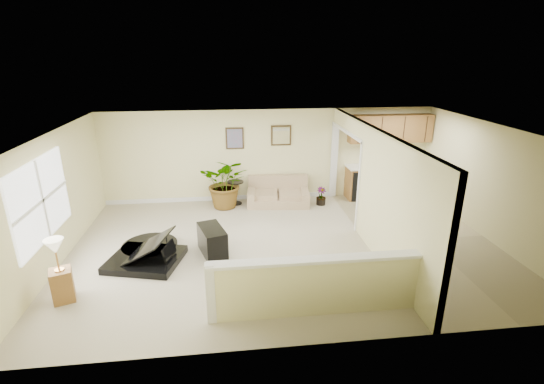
{
  "coord_description": "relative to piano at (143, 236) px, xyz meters",
  "views": [
    {
      "loc": [
        -1.18,
        -7.44,
        3.93
      ],
      "look_at": [
        -0.25,
        0.4,
        1.11
      ],
      "focal_mm": 26.0,
      "sensor_mm": 36.0,
      "label": 1
    }
  ],
  "objects": [
    {
      "name": "floor",
      "position": [
        2.88,
        0.22,
        -0.53
      ],
      "size": [
        9.0,
        9.0,
        0.0
      ],
      "primitive_type": "plane",
      "color": "tan",
      "rests_on": "ground"
    },
    {
      "name": "back_wall",
      "position": [
        2.88,
        3.22,
        0.72
      ],
      "size": [
        9.0,
        0.04,
        2.5
      ],
      "primitive_type": "cube",
      "color": "beige",
      "rests_on": "floor"
    },
    {
      "name": "front_wall",
      "position": [
        2.88,
        -2.78,
        0.72
      ],
      "size": [
        9.0,
        0.04,
        2.5
      ],
      "primitive_type": "cube",
      "color": "beige",
      "rests_on": "floor"
    },
    {
      "name": "left_wall",
      "position": [
        -1.62,
        0.22,
        0.72
      ],
      "size": [
        0.04,
        6.0,
        2.5
      ],
      "primitive_type": "cube",
      "color": "beige",
      "rests_on": "floor"
    },
    {
      "name": "right_wall",
      "position": [
        7.38,
        0.22,
        0.72
      ],
      "size": [
        0.04,
        6.0,
        2.5
      ],
      "primitive_type": "cube",
      "color": "beige",
      "rests_on": "floor"
    },
    {
      "name": "ceiling",
      "position": [
        2.88,
        0.22,
        1.97
      ],
      "size": [
        9.0,
        6.0,
        0.04
      ],
      "primitive_type": "cube",
      "color": "silver",
      "rests_on": "back_wall"
    },
    {
      "name": "kitchen_vinyl",
      "position": [
        6.03,
        0.22,
        -0.52
      ],
      "size": [
        2.7,
        6.0,
        0.01
      ],
      "primitive_type": "cube",
      "color": "tan",
      "rests_on": "floor"
    },
    {
      "name": "interior_partition",
      "position": [
        4.68,
        0.47,
        0.69
      ],
      "size": [
        0.18,
        5.99,
        2.5
      ],
      "color": "beige",
      "rests_on": "floor"
    },
    {
      "name": "pony_half_wall",
      "position": [
        2.96,
        -2.08,
        -0.01
      ],
      "size": [
        3.42,
        0.22,
        1.0
      ],
      "color": "beige",
      "rests_on": "floor"
    },
    {
      "name": "left_window",
      "position": [
        -1.6,
        -0.28,
        0.92
      ],
      "size": [
        0.05,
        2.15,
        1.45
      ],
      "primitive_type": "cube",
      "color": "white",
      "rests_on": "left_wall"
    },
    {
      "name": "wall_art_left",
      "position": [
        1.93,
        3.19,
        1.22
      ],
      "size": [
        0.48,
        0.04,
        0.58
      ],
      "color": "#382914",
      "rests_on": "back_wall"
    },
    {
      "name": "wall_mirror",
      "position": [
        3.18,
        3.19,
        1.27
      ],
      "size": [
        0.55,
        0.04,
        0.55
      ],
      "color": "#382914",
      "rests_on": "back_wall"
    },
    {
      "name": "kitchen_cabinets",
      "position": [
        6.07,
        2.95,
        0.34
      ],
      "size": [
        2.36,
        0.65,
        2.33
      ],
      "color": "olive",
      "rests_on": "floor"
    },
    {
      "name": "piano",
      "position": [
        0.0,
        0.0,
        0.0
      ],
      "size": [
        1.79,
        1.8,
        1.27
      ],
      "rotation": [
        0.0,
        0.0,
        -0.26
      ],
      "color": "black",
      "rests_on": "floor"
    },
    {
      "name": "piano_bench",
      "position": [
        1.34,
        0.12,
        -0.25
      ],
      "size": [
        0.66,
        0.93,
        0.56
      ],
      "primitive_type": "cube",
      "rotation": [
        0.0,
        0.0,
        0.3
      ],
      "color": "black",
      "rests_on": "floor"
    },
    {
      "name": "loveseat",
      "position": [
        3.05,
        2.79,
        -0.17
      ],
      "size": [
        1.75,
        1.12,
        0.95
      ],
      "rotation": [
        0.0,
        0.0,
        -0.11
      ],
      "color": "tan",
      "rests_on": "floor"
    },
    {
      "name": "accent_table",
      "position": [
        1.91,
        2.87,
        -0.12
      ],
      "size": [
        0.44,
        0.44,
        0.64
      ],
      "color": "black",
      "rests_on": "floor"
    },
    {
      "name": "palm_plant",
      "position": [
        1.66,
        2.67,
        0.15
      ],
      "size": [
        1.47,
        1.35,
        1.38
      ],
      "color": "black",
      "rests_on": "floor"
    },
    {
      "name": "small_plant",
      "position": [
        4.2,
        2.55,
        -0.32
      ],
      "size": [
        0.34,
        0.34,
        0.49
      ],
      "color": "black",
      "rests_on": "floor"
    },
    {
      "name": "lamp_stand",
      "position": [
        -1.09,
        -1.24,
        -0.05
      ],
      "size": [
        0.42,
        0.42,
        1.13
      ],
      "color": "olive",
      "rests_on": "floor"
    }
  ]
}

